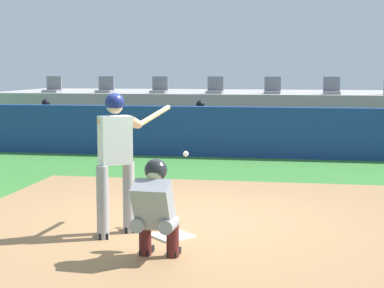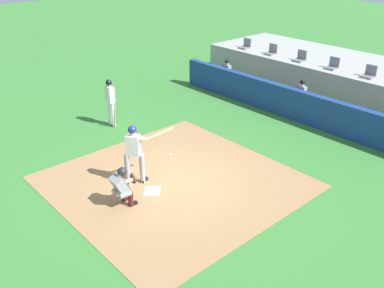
{
  "view_description": "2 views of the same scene",
  "coord_description": "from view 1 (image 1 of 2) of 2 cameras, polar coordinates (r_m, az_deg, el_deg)",
  "views": [
    {
      "loc": [
        1.52,
        -8.21,
        2.09
      ],
      "look_at": [
        0.0,
        0.7,
        1.0
      ],
      "focal_mm": 58.11,
      "sensor_mm": 36.0,
      "label": 1
    },
    {
      "loc": [
        8.16,
        -6.6,
        6.4
      ],
      "look_at": [
        0.0,
        0.7,
        1.0
      ],
      "focal_mm": 39.36,
      "sensor_mm": 36.0,
      "label": 2
    }
  ],
  "objects": [
    {
      "name": "catcher_crouched",
      "position": [
        6.84,
        -3.35,
        -5.64
      ],
      "size": [
        0.5,
        1.92,
        1.13
      ],
      "color": "gray",
      "rests_on": "ground"
    },
    {
      "name": "stadium_seat_1",
      "position": [
        18.46,
        -7.97,
        5.1
      ],
      "size": [
        0.46,
        0.46,
        0.48
      ],
      "color": "slate",
      "rests_on": "stands_platform"
    },
    {
      "name": "ground_plane",
      "position": [
        8.61,
        -0.79,
        -7.18
      ],
      "size": [
        80.0,
        80.0,
        0.0
      ],
      "primitive_type": "plane",
      "color": "#387A33"
    },
    {
      "name": "stadium_seat_5",
      "position": [
        17.62,
        12.7,
        4.92
      ],
      "size": [
        0.46,
        0.46,
        0.48
      ],
      "color": "slate",
      "rests_on": "stands_platform"
    },
    {
      "name": "stadium_seat_4",
      "position": [
        17.61,
        7.39,
        5.03
      ],
      "size": [
        0.46,
        0.46,
        0.48
      ],
      "color": "slate",
      "rests_on": "stands_platform"
    },
    {
      "name": "stadium_seat_0",
      "position": [
        19.01,
        -12.66,
        5.05
      ],
      "size": [
        0.46,
        0.46,
        0.48
      ],
      "color": "slate",
      "rests_on": "stands_platform"
    },
    {
      "name": "batter_at_plate",
      "position": [
        7.77,
        -6.9,
        -0.97
      ],
      "size": [
        0.72,
        1.36,
        1.8
      ],
      "color": "#99999E",
      "rests_on": "ground"
    },
    {
      "name": "dugout_player_0",
      "position": [
        16.97,
        -13.38,
        1.92
      ],
      "size": [
        0.49,
        0.7,
        1.3
      ],
      "color": "#939399",
      "rests_on": "ground"
    },
    {
      "name": "dugout_wall",
      "position": [
        14.86,
        3.76,
        1.12
      ],
      "size": [
        13.0,
        0.3,
        1.2
      ],
      "primitive_type": "cube",
      "color": "navy",
      "rests_on": "ground"
    },
    {
      "name": "stadium_seat_2",
      "position": [
        18.04,
        -3.02,
        5.12
      ],
      "size": [
        0.46,
        0.46,
        0.48
      ],
      "color": "slate",
      "rests_on": "stands_platform"
    },
    {
      "name": "dugout_bench",
      "position": [
        15.89,
        4.12,
        0.13
      ],
      "size": [
        11.8,
        0.44,
        0.45
      ],
      "primitive_type": "cube",
      "color": "olive",
      "rests_on": "ground"
    },
    {
      "name": "home_plate",
      "position": [
        7.84,
        -1.86,
        -8.41
      ],
      "size": [
        0.62,
        0.62,
        0.02
      ],
      "primitive_type": "cube",
      "rotation": [
        0.0,
        0.0,
        0.79
      ],
      "color": "white",
      "rests_on": "dirt_infield"
    },
    {
      "name": "dirt_infield",
      "position": [
        8.61,
        -0.79,
        -7.14
      ],
      "size": [
        6.4,
        6.4,
        0.01
      ],
      "primitive_type": "cube",
      "color": "#9E754C",
      "rests_on": "ground"
    },
    {
      "name": "stadium_seat_3",
      "position": [
        17.75,
        2.13,
        5.09
      ],
      "size": [
        0.46,
        0.46,
        0.48
      ],
      "color": "slate",
      "rests_on": "stands_platform"
    },
    {
      "name": "dugout_player_1",
      "position": [
        15.81,
        0.69,
        1.75
      ],
      "size": [
        0.49,
        0.7,
        1.3
      ],
      "color": "#939399",
      "rests_on": "ground"
    },
    {
      "name": "stands_platform",
      "position": [
        19.22,
        5.12,
        2.72
      ],
      "size": [
        15.0,
        4.4,
        1.4
      ],
      "primitive_type": "cube",
      "color": "#9E9E99",
      "rests_on": "ground"
    }
  ]
}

